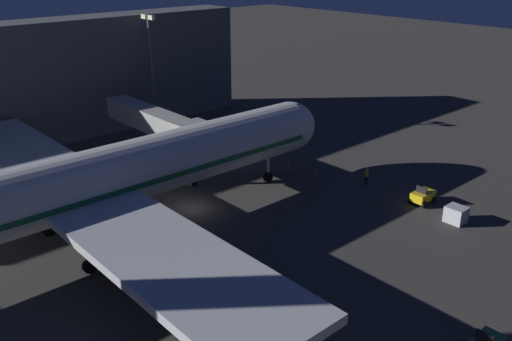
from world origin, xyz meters
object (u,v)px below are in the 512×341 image
at_px(jet_bridge, 163,124).
at_px(pushback_tug, 423,196).
at_px(traffic_cone_nose_port, 315,173).
at_px(ground_crew_marshaller_fwd, 367,175).
at_px(baggage_container_far_row, 456,214).
at_px(airliner_at_gate, 61,192).
at_px(apron_floodlight_mast, 151,64).
at_px(traffic_cone_nose_starboard, 289,163).

relative_size(jet_bridge, pushback_tug, 7.24).
bearing_deg(jet_bridge, traffic_cone_nose_port, -134.85).
height_order(pushback_tug, ground_crew_marshaller_fwd, pushback_tug).
xyz_separation_m(baggage_container_far_row, traffic_cone_nose_port, (17.24, 1.36, -0.53)).
bearing_deg(traffic_cone_nose_port, ground_crew_marshaller_fwd, -157.12).
xyz_separation_m(pushback_tug, traffic_cone_nose_port, (12.67, 2.75, -0.51)).
relative_size(airliner_at_gate, ground_crew_marshaller_fwd, 32.11).
distance_m(airliner_at_gate, apron_floodlight_mast, 35.73).
bearing_deg(ground_crew_marshaller_fwd, apron_floodlight_mast, 11.58).
bearing_deg(ground_crew_marshaller_fwd, jet_bridge, 39.50).
bearing_deg(apron_floodlight_mast, ground_crew_marshaller_fwd, -168.42).
height_order(airliner_at_gate, pushback_tug, airliner_at_gate).
distance_m(jet_bridge, baggage_container_far_row, 33.26).
height_order(apron_floodlight_mast, ground_crew_marshaller_fwd, apron_floodlight_mast).
bearing_deg(jet_bridge, baggage_container_far_row, -154.90).
distance_m(apron_floodlight_mast, traffic_cone_nose_starboard, 25.49).
xyz_separation_m(airliner_at_gate, apron_floodlight_mast, (25.50, -24.74, 3.78)).
relative_size(baggage_container_far_row, traffic_cone_nose_starboard, 3.39).
height_order(airliner_at_gate, traffic_cone_nose_starboard, airliner_at_gate).
bearing_deg(airliner_at_gate, jet_bridge, -58.14).
bearing_deg(airliner_at_gate, apron_floodlight_mast, -44.13).
bearing_deg(traffic_cone_nose_starboard, apron_floodlight_mast, 10.82).
xyz_separation_m(jet_bridge, traffic_cone_nose_starboard, (-8.12, -12.59, -5.65)).
bearing_deg(pushback_tug, traffic_cone_nose_starboard, 9.15).
relative_size(pushback_tug, traffic_cone_nose_starboard, 4.73).
relative_size(pushback_tug, ground_crew_marshaller_fwd, 1.37).
xyz_separation_m(pushback_tug, ground_crew_marshaller_fwd, (7.03, 0.37, 0.27)).
height_order(ground_crew_marshaller_fwd, traffic_cone_nose_port, ground_crew_marshaller_fwd).
bearing_deg(apron_floodlight_mast, jet_bridge, 151.81).
relative_size(ground_crew_marshaller_fwd, traffic_cone_nose_port, 3.45).
relative_size(baggage_container_far_row, ground_crew_marshaller_fwd, 0.98).
bearing_deg(jet_bridge, traffic_cone_nose_starboard, -122.83).
bearing_deg(traffic_cone_nose_starboard, jet_bridge, 57.17).
bearing_deg(jet_bridge, pushback_tug, -148.67).
bearing_deg(baggage_container_far_row, ground_crew_marshaller_fwd, -5.04).
bearing_deg(apron_floodlight_mast, airliner_at_gate, 135.87).
height_order(jet_bridge, apron_floodlight_mast, apron_floodlight_mast).
height_order(jet_bridge, pushback_tug, jet_bridge).
relative_size(airliner_at_gate, traffic_cone_nose_starboard, 110.89).
bearing_deg(pushback_tug, jet_bridge, 31.33).
bearing_deg(traffic_cone_nose_starboard, traffic_cone_nose_port, 180.00).
height_order(jet_bridge, baggage_container_far_row, jet_bridge).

